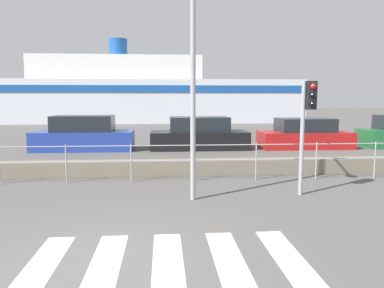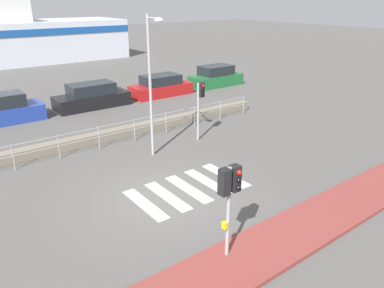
% 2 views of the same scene
% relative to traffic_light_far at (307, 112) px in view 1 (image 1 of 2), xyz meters
% --- Properties ---
extents(ground_plane, '(160.00, 160.00, 0.00)m').
position_rel_traffic_light_far_xyz_m(ground_plane, '(-4.40, -3.68, -2.05)').
color(ground_plane, '#565451').
extents(crosswalk, '(4.05, 2.40, 0.01)m').
position_rel_traffic_light_far_xyz_m(crosswalk, '(-3.43, -3.68, -2.04)').
color(crosswalk, silver).
rests_on(crosswalk, ground_plane).
extents(seawall, '(20.04, 0.55, 0.47)m').
position_rel_traffic_light_far_xyz_m(seawall, '(-4.40, 2.62, -1.81)').
color(seawall, slate).
rests_on(seawall, ground_plane).
extents(harbor_fence, '(18.08, 0.04, 1.10)m').
position_rel_traffic_light_far_xyz_m(harbor_fence, '(-4.40, 1.74, -1.32)').
color(harbor_fence, '#9EA0A3').
rests_on(harbor_fence, ground_plane).
extents(traffic_light_far, '(0.34, 0.32, 2.79)m').
position_rel_traffic_light_far_xyz_m(traffic_light_far, '(0.00, 0.00, 0.00)').
color(traffic_light_far, '#9EA0A3').
rests_on(traffic_light_far, ground_plane).
extents(streetlamp, '(0.32, 1.08, 5.85)m').
position_rel_traffic_light_far_xyz_m(streetlamp, '(-2.80, -0.43, 1.59)').
color(streetlamp, '#9EA0A3').
rests_on(streetlamp, ground_plane).
extents(ferry_boat, '(29.05, 7.59, 8.22)m').
position_rel_traffic_light_far_xyz_m(ferry_boat, '(-5.10, 29.73, 0.68)').
color(ferry_boat, silver).
rests_on(ferry_boat, ground_plane).
extents(parked_car_blue, '(4.51, 1.77, 1.59)m').
position_rel_traffic_light_far_xyz_m(parked_car_blue, '(-7.13, 8.61, -1.37)').
color(parked_car_blue, '#233D9E').
rests_on(parked_car_blue, ground_plane).
extents(parked_car_black, '(4.55, 1.81, 1.51)m').
position_rel_traffic_light_far_xyz_m(parked_car_black, '(-1.79, 8.61, -1.40)').
color(parked_car_black, black).
rests_on(parked_car_black, ground_plane).
extents(parked_car_red, '(4.31, 1.86, 1.42)m').
position_rel_traffic_light_far_xyz_m(parked_car_red, '(3.30, 8.61, -1.44)').
color(parked_car_red, '#B21919').
rests_on(parked_car_red, ground_plane).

